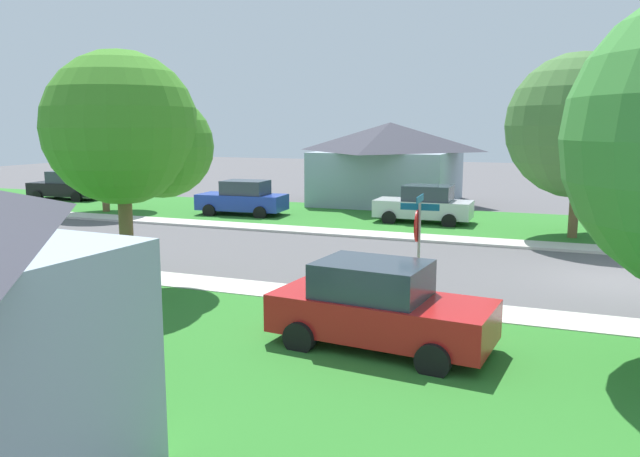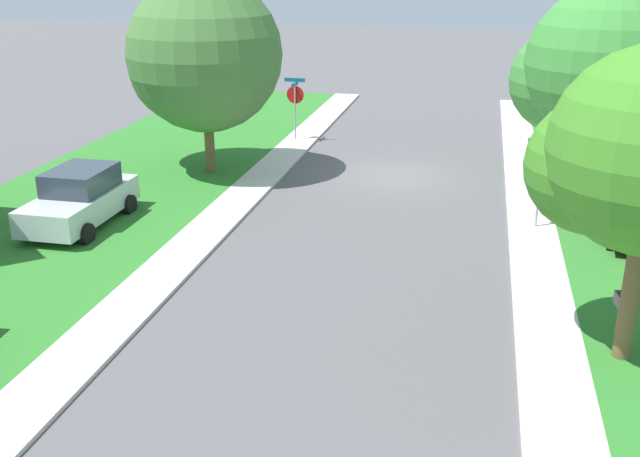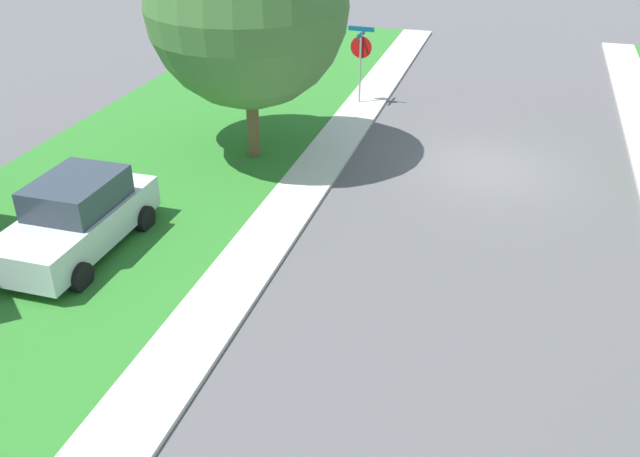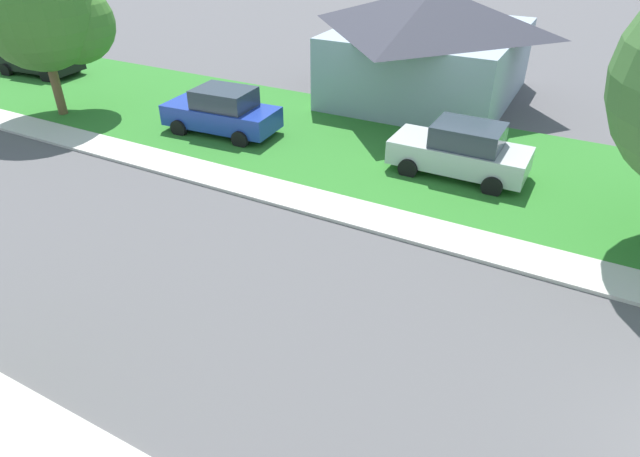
{
  "view_description": "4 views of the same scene",
  "coord_description": "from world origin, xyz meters",
  "px_view_note": "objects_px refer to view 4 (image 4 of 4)",
  "views": [
    {
      "loc": [
        -19.19,
        1.67,
        4.37
      ],
      "look_at": [
        -2.31,
        8.22,
        1.4
      ],
      "focal_mm": 35.01,
      "sensor_mm": 36.0,
      "label": 1
    },
    {
      "loc": [
        -2.91,
        26.21,
        7.68
      ],
      "look_at": [
        0.7,
        9.73,
        1.4
      ],
      "focal_mm": 41.27,
      "sensor_mm": 36.0,
      "label": 2
    },
    {
      "loc": [
        -0.53,
        18.78,
        8.12
      ],
      "look_at": [
        2.91,
        7.21,
        1.4
      ],
      "focal_mm": 38.53,
      "sensor_mm": 36.0,
      "label": 3
    },
    {
      "loc": [
        -7.46,
        3.83,
        7.79
      ],
      "look_at": [
        1.57,
        8.7,
        1.4
      ],
      "focal_mm": 30.22,
      "sensor_mm": 36.0,
      "label": 4
    }
  ],
  "objects_px": {
    "car_silver_across_road": "(461,151)",
    "house_right_setback": "(431,42)",
    "tree_sidewalk_mid": "(46,14)",
    "car_black_behind_trees": "(38,58)",
    "car_blue_driveway_right": "(222,112)"
  },
  "relations": [
    {
      "from": "car_silver_across_road",
      "to": "car_black_behind_trees",
      "type": "bearing_deg",
      "value": 86.64
    },
    {
      "from": "car_silver_across_road",
      "to": "tree_sidewalk_mid",
      "type": "distance_m",
      "value": 16.17
    },
    {
      "from": "car_black_behind_trees",
      "to": "tree_sidewalk_mid",
      "type": "distance_m",
      "value": 7.4
    },
    {
      "from": "car_silver_across_road",
      "to": "car_blue_driveway_right",
      "type": "distance_m",
      "value": 8.88
    },
    {
      "from": "car_silver_across_road",
      "to": "car_blue_driveway_right",
      "type": "relative_size",
      "value": 0.97
    },
    {
      "from": "car_silver_across_road",
      "to": "house_right_setback",
      "type": "relative_size",
      "value": 0.47
    },
    {
      "from": "car_silver_across_road",
      "to": "tree_sidewalk_mid",
      "type": "height_order",
      "value": "tree_sidewalk_mid"
    },
    {
      "from": "car_silver_across_road",
      "to": "tree_sidewalk_mid",
      "type": "relative_size",
      "value": 0.69
    },
    {
      "from": "car_black_behind_trees",
      "to": "tree_sidewalk_mid",
      "type": "bearing_deg",
      "value": -118.72
    },
    {
      "from": "car_black_behind_trees",
      "to": "car_blue_driveway_right",
      "type": "bearing_deg",
      "value": -98.74
    },
    {
      "from": "car_blue_driveway_right",
      "to": "house_right_setback",
      "type": "distance_m",
      "value": 9.62
    },
    {
      "from": "car_silver_across_road",
      "to": "car_blue_driveway_right",
      "type": "height_order",
      "value": "same"
    },
    {
      "from": "tree_sidewalk_mid",
      "to": "house_right_setback",
      "type": "distance_m",
      "value": 15.33
    },
    {
      "from": "car_black_behind_trees",
      "to": "tree_sidewalk_mid",
      "type": "height_order",
      "value": "tree_sidewalk_mid"
    },
    {
      "from": "car_silver_across_road",
      "to": "car_blue_driveway_right",
      "type": "xyz_separation_m",
      "value": [
        -0.7,
        8.86,
        0.0
      ]
    }
  ]
}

